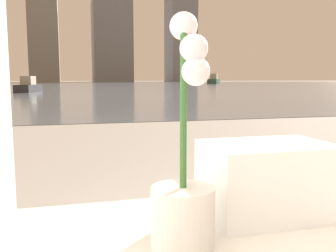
% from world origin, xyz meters
% --- Properties ---
extents(potted_orchid, '(0.11, 0.11, 0.41)m').
position_xyz_m(potted_orchid, '(-0.46, 0.83, 0.61)').
color(potted_orchid, silver).
rests_on(potted_orchid, bathtub).
extents(towel_stack, '(0.27, 0.19, 0.16)m').
position_xyz_m(towel_stack, '(-0.24, 0.93, 0.58)').
color(towel_stack, white).
rests_on(towel_stack, bathtub).
extents(harbor_water, '(180.00, 110.00, 0.01)m').
position_xyz_m(harbor_water, '(0.00, 62.00, 0.01)').
color(harbor_water, slate).
rests_on(harbor_water, ground_plane).
extents(harbor_boat_1, '(1.47, 2.72, 0.97)m').
position_xyz_m(harbor_boat_1, '(-2.96, 24.35, 0.35)').
color(harbor_boat_1, '#2D2D33').
rests_on(harbor_boat_1, harbor_water).
extents(harbor_boat_2, '(3.71, 4.75, 1.72)m').
position_xyz_m(harbor_boat_2, '(23.86, 61.21, 0.62)').
color(harbor_boat_2, '#335647').
rests_on(harbor_boat_2, harbor_water).
extents(skyline_tower_3, '(11.51, 12.69, 24.58)m').
position_xyz_m(skyline_tower_3, '(12.83, 118.00, 12.29)').
color(skyline_tower_3, slate).
rests_on(skyline_tower_3, ground_plane).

